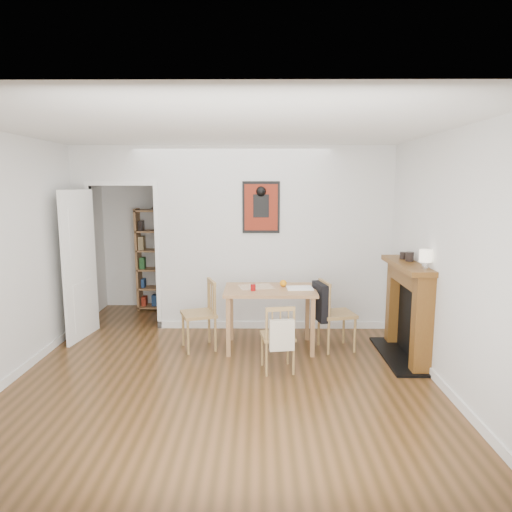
{
  "coord_description": "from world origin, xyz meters",
  "views": [
    {
      "loc": [
        0.37,
        -5.03,
        2.07
      ],
      "look_at": [
        0.33,
        0.6,
        1.18
      ],
      "focal_mm": 32.0,
      "sensor_mm": 36.0,
      "label": 1
    }
  ],
  "objects_px": {
    "bookshelf": "(159,260)",
    "orange_fruit": "(283,283)",
    "notebook": "(300,288)",
    "dining_table": "(270,296)",
    "fireplace": "(409,307)",
    "ceramic_jar_b": "(403,256)",
    "chair_right": "(335,314)",
    "red_glass": "(253,287)",
    "chair_left": "(199,315)",
    "mantel_lamp": "(426,257)",
    "chair_front": "(278,337)",
    "ceramic_jar_a": "(410,257)"
  },
  "relations": [
    {
      "from": "bookshelf",
      "to": "orange_fruit",
      "type": "distance_m",
      "value": 2.64
    },
    {
      "from": "notebook",
      "to": "dining_table",
      "type": "bearing_deg",
      "value": 178.54
    },
    {
      "from": "dining_table",
      "to": "fireplace",
      "type": "distance_m",
      "value": 1.68
    },
    {
      "from": "ceramic_jar_b",
      "to": "orange_fruit",
      "type": "bearing_deg",
      "value": 173.83
    },
    {
      "from": "chair_right",
      "to": "red_glass",
      "type": "height_order",
      "value": "chair_right"
    },
    {
      "from": "dining_table",
      "to": "chair_right",
      "type": "distance_m",
      "value": 0.85
    },
    {
      "from": "chair_left",
      "to": "ceramic_jar_b",
      "type": "xyz_separation_m",
      "value": [
        2.52,
        -0.02,
        0.76
      ]
    },
    {
      "from": "chair_left",
      "to": "red_glass",
      "type": "height_order",
      "value": "chair_left"
    },
    {
      "from": "fireplace",
      "to": "notebook",
      "type": "bearing_deg",
      "value": 167.4
    },
    {
      "from": "mantel_lamp",
      "to": "ceramic_jar_b",
      "type": "height_order",
      "value": "mantel_lamp"
    },
    {
      "from": "fireplace",
      "to": "chair_right",
      "type": "bearing_deg",
      "value": 162.53
    },
    {
      "from": "notebook",
      "to": "ceramic_jar_b",
      "type": "xyz_separation_m",
      "value": [
        1.25,
        -0.04,
        0.42
      ]
    },
    {
      "from": "dining_table",
      "to": "ceramic_jar_b",
      "type": "bearing_deg",
      "value": -1.82
    },
    {
      "from": "chair_left",
      "to": "dining_table",
      "type": "bearing_deg",
      "value": 2.06
    },
    {
      "from": "chair_left",
      "to": "notebook",
      "type": "bearing_deg",
      "value": 1.03
    },
    {
      "from": "dining_table",
      "to": "chair_right",
      "type": "height_order",
      "value": "chair_right"
    },
    {
      "from": "chair_front",
      "to": "bookshelf",
      "type": "bearing_deg",
      "value": 126.11
    },
    {
      "from": "chair_left",
      "to": "ceramic_jar_b",
      "type": "bearing_deg",
      "value": -0.44
    },
    {
      "from": "notebook",
      "to": "chair_right",
      "type": "bearing_deg",
      "value": -3.23
    },
    {
      "from": "chair_left",
      "to": "chair_right",
      "type": "xyz_separation_m",
      "value": [
        1.72,
        -0.0,
        0.02
      ]
    },
    {
      "from": "bookshelf",
      "to": "mantel_lamp",
      "type": "relative_size",
      "value": 7.9
    },
    {
      "from": "chair_front",
      "to": "red_glass",
      "type": "height_order",
      "value": "red_glass"
    },
    {
      "from": "chair_right",
      "to": "ceramic_jar_a",
      "type": "distance_m",
      "value": 1.14
    },
    {
      "from": "mantel_lamp",
      "to": "ceramic_jar_a",
      "type": "bearing_deg",
      "value": 91.05
    },
    {
      "from": "chair_right",
      "to": "notebook",
      "type": "height_order",
      "value": "chair_right"
    },
    {
      "from": "mantel_lamp",
      "to": "chair_right",
      "type": "bearing_deg",
      "value": 141.93
    },
    {
      "from": "chair_front",
      "to": "red_glass",
      "type": "bearing_deg",
      "value": 115.37
    },
    {
      "from": "mantel_lamp",
      "to": "chair_left",
      "type": "bearing_deg",
      "value": 165.49
    },
    {
      "from": "chair_left",
      "to": "orange_fruit",
      "type": "bearing_deg",
      "value": 7.33
    },
    {
      "from": "chair_right",
      "to": "chair_front",
      "type": "relative_size",
      "value": 1.15
    },
    {
      "from": "mantel_lamp",
      "to": "fireplace",
      "type": "bearing_deg",
      "value": 92.58
    },
    {
      "from": "chair_left",
      "to": "chair_right",
      "type": "distance_m",
      "value": 1.72
    },
    {
      "from": "chair_front",
      "to": "bookshelf",
      "type": "relative_size",
      "value": 0.46
    },
    {
      "from": "mantel_lamp",
      "to": "ceramic_jar_b",
      "type": "bearing_deg",
      "value": 93.79
    },
    {
      "from": "dining_table",
      "to": "bookshelf",
      "type": "relative_size",
      "value": 0.68
    },
    {
      "from": "chair_front",
      "to": "ceramic_jar_b",
      "type": "height_order",
      "value": "ceramic_jar_b"
    },
    {
      "from": "dining_table",
      "to": "red_glass",
      "type": "xyz_separation_m",
      "value": [
        -0.21,
        -0.12,
        0.13
      ]
    },
    {
      "from": "chair_left",
      "to": "notebook",
      "type": "height_order",
      "value": "chair_left"
    },
    {
      "from": "fireplace",
      "to": "red_glass",
      "type": "xyz_separation_m",
      "value": [
        -1.86,
        0.18,
        0.2
      ]
    },
    {
      "from": "ceramic_jar_a",
      "to": "ceramic_jar_b",
      "type": "relative_size",
      "value": 1.27
    },
    {
      "from": "fireplace",
      "to": "ceramic_jar_b",
      "type": "height_order",
      "value": "ceramic_jar_b"
    },
    {
      "from": "dining_table",
      "to": "bookshelf",
      "type": "bearing_deg",
      "value": 134.19
    },
    {
      "from": "chair_front",
      "to": "bookshelf",
      "type": "distance_m",
      "value": 3.21
    },
    {
      "from": "chair_front",
      "to": "orange_fruit",
      "type": "relative_size",
      "value": 8.82
    },
    {
      "from": "notebook",
      "to": "ceramic_jar_a",
      "type": "xyz_separation_m",
      "value": [
        1.29,
        -0.2,
        0.43
      ]
    },
    {
      "from": "red_glass",
      "to": "orange_fruit",
      "type": "xyz_separation_m",
      "value": [
        0.38,
        0.22,
        0.0
      ]
    },
    {
      "from": "ceramic_jar_b",
      "to": "dining_table",
      "type": "bearing_deg",
      "value": 178.18
    },
    {
      "from": "fireplace",
      "to": "notebook",
      "type": "xyz_separation_m",
      "value": [
        -1.28,
        0.29,
        0.17
      ]
    },
    {
      "from": "chair_front",
      "to": "mantel_lamp",
      "type": "bearing_deg",
      "value": 0.71
    },
    {
      "from": "red_glass",
      "to": "dining_table",
      "type": "bearing_deg",
      "value": 29.55
    }
  ]
}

